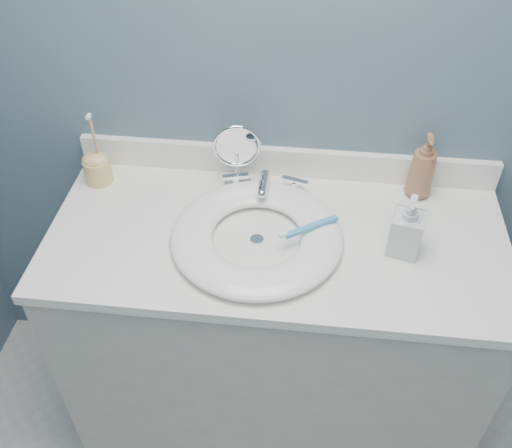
# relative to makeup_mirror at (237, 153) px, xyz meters

# --- Properties ---
(back_wall) EXTENTS (2.20, 0.02, 2.40)m
(back_wall) POSITION_rel_makeup_mirror_xyz_m (0.13, 0.07, 0.21)
(back_wall) COLOR #4D5F74
(back_wall) RESTS_ON ground
(vanity_cabinet) EXTENTS (1.20, 0.55, 0.85)m
(vanity_cabinet) POSITION_rel_makeup_mirror_xyz_m (0.13, -0.20, -0.57)
(vanity_cabinet) COLOR beige
(vanity_cabinet) RESTS_ON ground
(countertop) EXTENTS (1.22, 0.57, 0.03)m
(countertop) POSITION_rel_makeup_mirror_xyz_m (0.13, -0.20, -0.13)
(countertop) COLOR white
(countertop) RESTS_ON vanity_cabinet
(backsplash) EXTENTS (1.22, 0.02, 0.09)m
(backsplash) POSITION_rel_makeup_mirror_xyz_m (0.13, 0.06, -0.07)
(backsplash) COLOR white
(backsplash) RESTS_ON countertop
(basin) EXTENTS (0.45, 0.45, 0.04)m
(basin) POSITION_rel_makeup_mirror_xyz_m (0.08, -0.23, -0.09)
(basin) COLOR white
(basin) RESTS_ON countertop
(drain) EXTENTS (0.04, 0.04, 0.01)m
(drain) POSITION_rel_makeup_mirror_xyz_m (0.08, -0.23, -0.11)
(drain) COLOR silver
(drain) RESTS_ON countertop
(faucet) EXTENTS (0.25, 0.13, 0.07)m
(faucet) POSITION_rel_makeup_mirror_xyz_m (0.08, -0.03, -0.08)
(faucet) COLOR silver
(faucet) RESTS_ON countertop
(makeup_mirror) EXTENTS (0.14, 0.08, 0.20)m
(makeup_mirror) POSITION_rel_makeup_mirror_xyz_m (0.00, 0.00, 0.00)
(makeup_mirror) COLOR silver
(makeup_mirror) RESTS_ON countertop
(soap_bottle_amber) EXTENTS (0.08, 0.08, 0.20)m
(soap_bottle_amber) POSITION_rel_makeup_mirror_xyz_m (0.52, 0.01, -0.01)
(soap_bottle_amber) COLOR #8F5C40
(soap_bottle_amber) RESTS_ON countertop
(soap_bottle_clear) EXTENTS (0.09, 0.09, 0.17)m
(soap_bottle_clear) POSITION_rel_makeup_mirror_xyz_m (0.46, -0.22, -0.02)
(soap_bottle_clear) COLOR silver
(soap_bottle_clear) RESTS_ON countertop
(toothbrush_holder) EXTENTS (0.08, 0.08, 0.23)m
(toothbrush_holder) POSITION_rel_makeup_mirror_xyz_m (-0.41, -0.03, -0.06)
(toothbrush_holder) COLOR #D9BA6C
(toothbrush_holder) RESTS_ON countertop
(toothbrush_lying) EXTENTS (0.15, 0.11, 0.02)m
(toothbrush_lying) POSITION_rel_makeup_mirror_xyz_m (0.22, -0.21, -0.07)
(toothbrush_lying) COLOR #3A95CE
(toothbrush_lying) RESTS_ON basin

